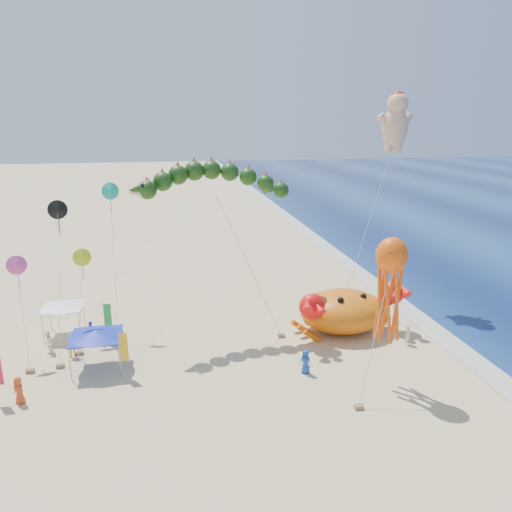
% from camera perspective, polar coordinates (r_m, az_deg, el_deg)
% --- Properties ---
extents(ground, '(320.00, 320.00, 0.00)m').
position_cam_1_polar(ground, '(36.60, 3.72, -10.53)').
color(ground, '#D1B784').
rests_on(ground, ground).
extents(foam_strip, '(320.00, 320.00, 0.00)m').
position_cam_1_polar(foam_strip, '(41.05, 20.36, -8.52)').
color(foam_strip, silver).
rests_on(foam_strip, ground).
extents(crab_inflatable, '(9.08, 6.93, 3.98)m').
position_cam_1_polar(crab_inflatable, '(39.28, 9.97, -6.07)').
color(crab_inflatable, '#D7630B').
rests_on(crab_inflatable, ground).
extents(dragon_kite, '(12.44, 5.82, 12.58)m').
position_cam_1_polar(dragon_kite, '(37.27, -4.97, 8.01)').
color(dragon_kite, '#15360E').
rests_on(dragon_kite, ground).
extents(cherub_kite, '(7.93, 6.84, 18.23)m').
position_cam_1_polar(cherub_kite, '(45.55, 15.67, 14.72)').
color(cherub_kite, '#DCA786').
rests_on(cherub_kite, ground).
extents(octopus_kite, '(3.77, 3.52, 9.40)m').
position_cam_1_polar(octopus_kite, '(30.61, 15.04, -2.84)').
color(octopus_kite, '#EA550C').
rests_on(octopus_kite, ground).
extents(canopy_blue, '(3.56, 3.56, 2.71)m').
position_cam_1_polar(canopy_blue, '(34.63, -17.83, -8.43)').
color(canopy_blue, gray).
rests_on(canopy_blue, ground).
extents(canopy_white, '(3.09, 3.09, 2.71)m').
position_cam_1_polar(canopy_white, '(40.52, -21.25, -5.21)').
color(canopy_white, gray).
rests_on(canopy_white, ground).
extents(feather_flags, '(9.45, 7.21, 3.20)m').
position_cam_1_polar(feather_flags, '(35.00, -21.95, -9.34)').
color(feather_flags, gray).
rests_on(feather_flags, ground).
extents(beachgoers, '(26.68, 8.49, 1.73)m').
position_cam_1_polar(beachgoers, '(35.18, -13.94, -10.62)').
color(beachgoers, '#1D47AA').
rests_on(beachgoers, ground).
extents(small_kites, '(7.28, 8.16, 11.41)m').
position_cam_1_polar(small_kites, '(37.45, -20.53, 1.39)').
color(small_kites, '#B9D417').
rests_on(small_kites, ground).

